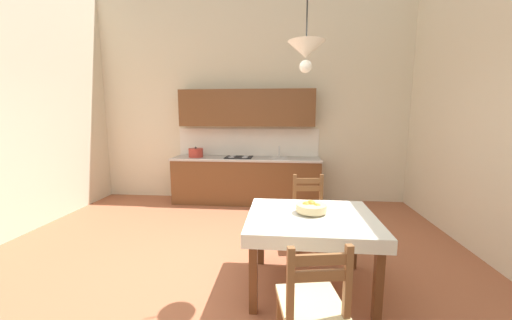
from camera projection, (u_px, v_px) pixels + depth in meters
The scene contains 8 objects.
ground_plane at pixel (218, 281), 3.11m from camera, with size 6.72×6.60×0.10m, color #A86042.
wall_back at pixel (250, 94), 5.78m from camera, with size 6.72×0.12×4.28m, color beige.
kitchen_cabinetry at pixel (246, 160), 5.66m from camera, with size 2.86×0.63×2.20m.
dining_table at pixel (311, 228), 2.82m from camera, with size 1.23×1.04×0.75m.
dining_chair_camera_side at pixel (312, 305), 1.95m from camera, with size 0.49×0.49×0.93m.
dining_chair_kitchen_side at pixel (309, 213), 3.79m from camera, with size 0.46×0.46×0.93m.
fruit_bowl at pixel (311, 208), 2.84m from camera, with size 0.30×0.30×0.12m.
pendant_lamp at pixel (306, 51), 2.49m from camera, with size 0.32×0.32×0.81m.
Camera 1 is at (0.68, -2.82, 1.71)m, focal length 20.30 mm.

